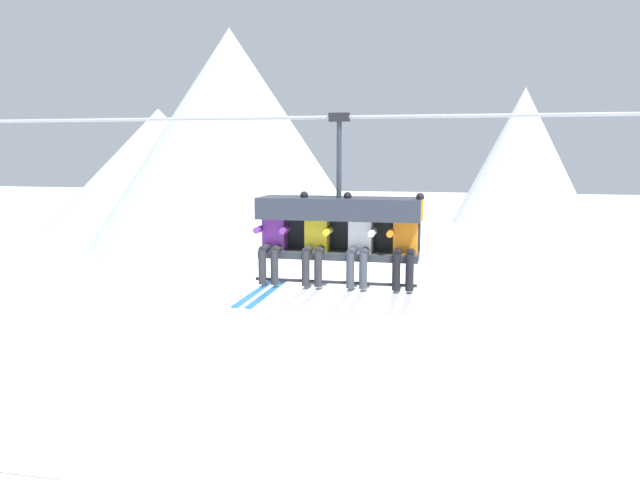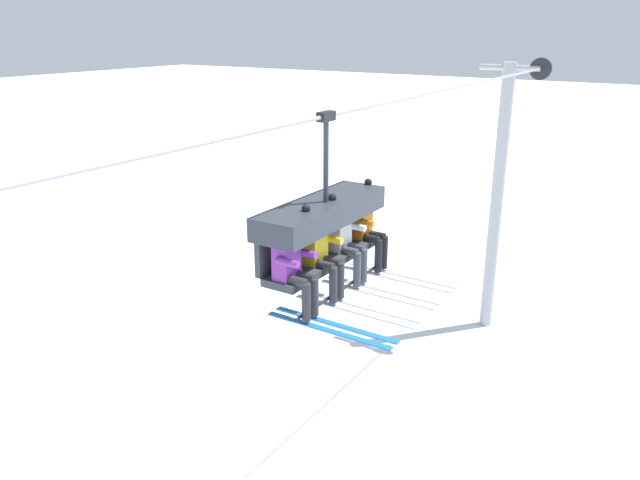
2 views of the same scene
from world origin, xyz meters
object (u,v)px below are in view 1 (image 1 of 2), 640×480
Objects in this scene: skier_white at (359,240)px; skier_orange at (405,242)px; skier_yellow at (315,239)px; chairlift_chair at (340,218)px; skier_purple at (272,239)px.

skier_white is 1.00× the size of skier_orange.
skier_orange is (1.24, 0.00, 0.00)m from skier_yellow.
skier_white is (0.31, -0.21, -0.27)m from chairlift_chair.
chairlift_chair is at bearing 144.96° from skier_white.
chairlift_chair is at bearing 167.03° from skier_orange.
chairlift_chair reaches higher than skier_orange.
skier_purple is 1.00× the size of skier_yellow.
chairlift_chair reaches higher than skier_yellow.
chairlift_chair is at bearing 34.46° from skier_yellow.
skier_yellow is at bearing 180.00° from skier_white.
skier_purple is at bearing -179.68° from skier_white.
skier_yellow is 0.62m from skier_white.
skier_white is 0.62m from skier_orange.
skier_white is at bearing 180.00° from skier_orange.
skier_orange is (0.93, -0.21, -0.27)m from chairlift_chair.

